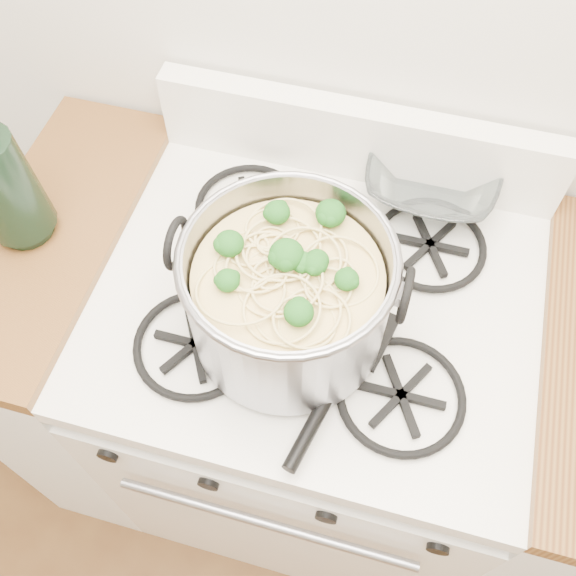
% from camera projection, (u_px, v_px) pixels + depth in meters
% --- Properties ---
extents(gas_range, '(0.76, 0.66, 0.92)m').
position_uv_depth(gas_range, '(310.00, 400.00, 1.50)').
color(gas_range, white).
rests_on(gas_range, ground).
extents(counter_left, '(0.25, 0.65, 0.92)m').
position_uv_depth(counter_left, '(109.00, 343.00, 1.55)').
color(counter_left, silver).
rests_on(counter_left, ground).
extents(stock_pot, '(0.35, 0.32, 0.21)m').
position_uv_depth(stock_pot, '(288.00, 296.00, 0.97)').
color(stock_pot, gray).
rests_on(stock_pot, gas_range).
extents(spatula, '(0.35, 0.37, 0.02)m').
position_uv_depth(spatula, '(363.00, 331.00, 1.03)').
color(spatula, black).
rests_on(spatula, gas_range).
extents(glass_bowl, '(0.10, 0.10, 0.02)m').
position_uv_depth(glass_bowl, '(431.00, 182.00, 1.20)').
color(glass_bowl, white).
rests_on(glass_bowl, gas_range).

